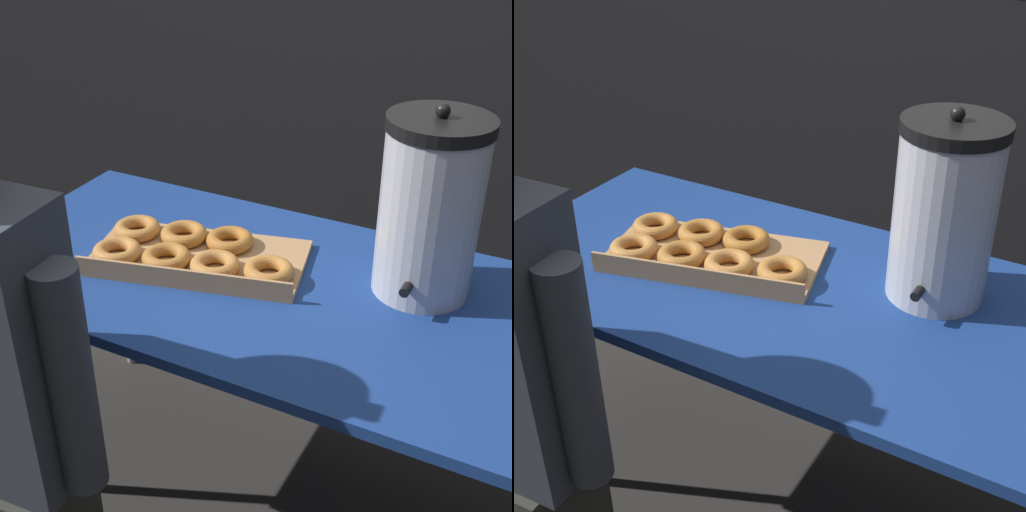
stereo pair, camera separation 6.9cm
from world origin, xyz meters
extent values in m
plane|color=#2D2B28|center=(0.00, 0.00, 0.00)|extent=(12.00, 12.00, 0.00)
cube|color=navy|center=(0.00, 0.00, 0.70)|extent=(1.55, 0.72, 0.03)
cylinder|color=#ADADB2|center=(-0.73, 0.31, 0.34)|extent=(0.03, 0.03, 0.68)
cube|color=tan|center=(-0.23, 0.01, 0.72)|extent=(0.57, 0.39, 0.02)
cube|color=tan|center=(-0.20, -0.12, 0.75)|extent=(0.51, 0.13, 0.04)
torus|color=#C2803E|center=(-0.40, -0.09, 0.75)|extent=(0.12, 0.12, 0.03)
torus|color=#B57330|center=(-0.28, -0.06, 0.75)|extent=(0.16, 0.16, 0.03)
torus|color=#C07E3B|center=(-0.16, -0.04, 0.75)|extent=(0.12, 0.12, 0.03)
torus|color=#B97735|center=(-0.03, -0.01, 0.75)|extent=(0.17, 0.17, 0.03)
torus|color=#BD7B38|center=(-0.43, 0.03, 0.75)|extent=(0.12, 0.12, 0.03)
torus|color=#B67331|center=(-0.30, 0.06, 0.75)|extent=(0.13, 0.13, 0.03)
torus|color=#AE6C29|center=(-0.19, 0.08, 0.75)|extent=(0.17, 0.17, 0.03)
cylinder|color=silver|center=(0.29, 0.13, 0.90)|extent=(0.22, 0.22, 0.38)
cylinder|color=black|center=(0.29, 0.13, 1.11)|extent=(0.23, 0.23, 0.03)
sphere|color=black|center=(0.29, 0.13, 1.14)|extent=(0.03, 0.03, 0.03)
cylinder|color=black|center=(0.29, 0.02, 0.78)|extent=(0.02, 0.06, 0.02)
cube|color=black|center=(-0.51, -0.26, 0.72)|extent=(0.13, 0.16, 0.01)
cube|color=#2D333D|center=(-0.51, -0.26, 0.72)|extent=(0.11, 0.14, 0.00)
cylinder|color=#333842|center=(-0.17, -0.54, 0.76)|extent=(0.09, 0.09, 0.49)
camera|label=1|loc=(0.58, -1.28, 1.61)|focal=50.00mm
camera|label=2|loc=(0.64, -1.24, 1.61)|focal=50.00mm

